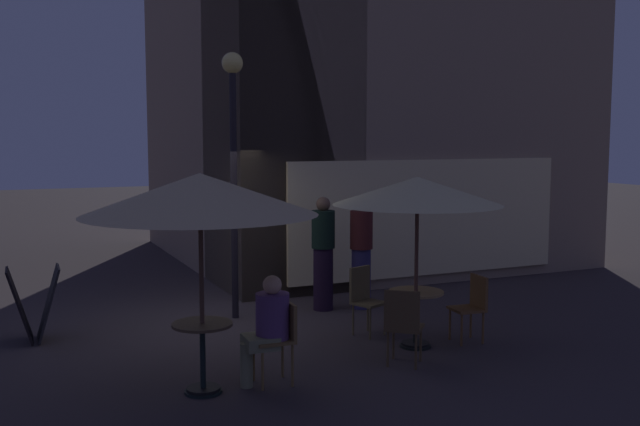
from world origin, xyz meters
TOP-DOWN VIEW (x-y plane):
  - ground_plane at (0.00, 0.00)m, footprint 60.00×60.00m
  - cafe_building at (3.47, 3.72)m, footprint 7.89×7.80m
  - street_lamp_near_corner at (0.50, 0.34)m, footprint 0.31×0.31m
  - menu_sandwich_board at (-2.32, 0.20)m, footprint 0.68×0.57m
  - cafe_table_0 at (-0.79, -2.62)m, footprint 0.64×0.64m
  - cafe_table_1 at (2.17, -2.08)m, footprint 0.72×0.72m
  - patio_umbrella_0 at (-0.79, -2.62)m, footprint 2.47×2.47m
  - patio_umbrella_1 at (2.17, -2.08)m, footprint 2.17×2.17m
  - cafe_chair_0 at (0.07, -2.66)m, footprint 0.44×0.44m
  - cafe_chair_1 at (1.61, -2.72)m, footprint 0.59×0.59m
  - cafe_chair_2 at (3.00, -2.16)m, footprint 0.43×0.43m
  - cafe_chair_3 at (1.85, -1.25)m, footprint 0.50×0.50m
  - patron_seated_0 at (-0.06, -2.66)m, footprint 0.55×0.39m
  - patron_standing_1 at (2.52, 0.13)m, footprint 0.36×0.36m
  - patron_standing_2 at (1.92, 0.27)m, footprint 0.37×0.37m

SIDE VIEW (x-z plane):
  - ground_plane at x=0.00m, z-range 0.00..0.00m
  - menu_sandwich_board at x=-2.32m, z-range 0.02..1.00m
  - cafe_table_0 at x=-0.79m, z-range 0.14..0.90m
  - cafe_chair_2 at x=3.00m, z-range 0.09..0.97m
  - cafe_table_1 at x=2.17m, z-range 0.16..0.90m
  - cafe_chair_3 at x=1.85m, z-range 0.09..1.02m
  - cafe_chair_1 at x=1.61m, z-range 0.09..1.02m
  - cafe_chair_0 at x=0.07m, z-range 0.11..1.01m
  - patron_seated_0 at x=-0.06m, z-range 0.09..1.30m
  - patron_standing_1 at x=2.52m, z-range 0.00..1.76m
  - patron_standing_2 at x=1.92m, z-range 0.01..1.79m
  - patio_umbrella_1 at x=2.17m, z-range 0.91..3.13m
  - patio_umbrella_0 at x=-0.79m, z-range 0.95..3.29m
  - street_lamp_near_corner at x=0.50m, z-range 0.74..4.68m
  - cafe_building at x=3.47m, z-range -0.01..8.76m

